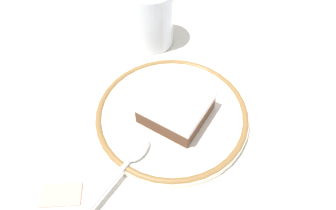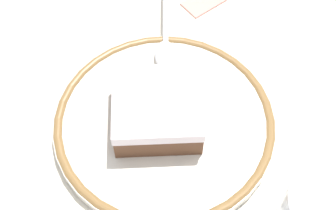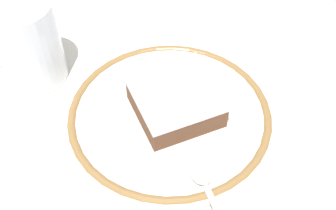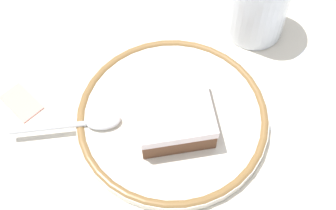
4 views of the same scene
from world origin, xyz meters
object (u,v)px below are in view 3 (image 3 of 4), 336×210
cake_slice (176,101)px  cup (28,46)px  napkin (123,27)px  plate (168,120)px  spoon (208,182)px

cake_slice → cup: size_ratio=0.88×
cake_slice → napkin: cake_slice is taller
plate → napkin: size_ratio=1.75×
plate → cup: bearing=43.9°
spoon → cup: 0.25m
spoon → napkin: size_ratio=0.99×
plate → cup: cup is taller
cake_slice → spoon: cake_slice is taller
plate → cake_slice: 0.03m
napkin → plate: bearing=179.7°
cake_slice → cup: (0.12, 0.13, 0.02)m
napkin → cup: bearing=112.3°
plate → spoon: bearing=-175.7°
cup → napkin: bearing=-67.7°
cake_slice → plate: bearing=109.5°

